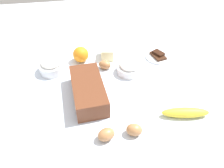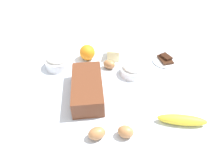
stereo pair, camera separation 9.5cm
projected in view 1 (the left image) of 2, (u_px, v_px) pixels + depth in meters
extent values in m
cube|color=silver|center=(112.00, 92.00, 0.98)|extent=(2.40, 2.40, 0.02)
cube|color=brown|center=(88.00, 90.00, 0.92)|extent=(0.29, 0.15, 0.08)
cube|color=black|center=(88.00, 89.00, 0.92)|extent=(0.27, 0.13, 0.07)
cylinder|color=white|center=(53.00, 68.00, 1.07)|extent=(0.13, 0.13, 0.05)
torus|color=white|center=(52.00, 64.00, 1.06)|extent=(0.13, 0.13, 0.01)
ellipsoid|color=white|center=(51.00, 62.00, 1.05)|extent=(0.10, 0.10, 0.04)
cylinder|color=white|center=(129.00, 69.00, 1.07)|extent=(0.12, 0.12, 0.04)
torus|color=white|center=(129.00, 67.00, 1.06)|extent=(0.12, 0.12, 0.01)
ellipsoid|color=white|center=(130.00, 65.00, 1.05)|extent=(0.10, 0.10, 0.03)
ellipsoid|color=yellow|center=(185.00, 113.00, 0.85)|extent=(0.08, 0.19, 0.04)
sphere|color=orange|center=(81.00, 54.00, 1.13)|extent=(0.08, 0.08, 0.08)
cube|color=#F4EDB2|center=(108.00, 53.00, 1.17)|extent=(0.10, 0.08, 0.06)
ellipsoid|color=#AA7245|center=(105.00, 65.00, 1.09)|extent=(0.07, 0.08, 0.05)
ellipsoid|color=#AB7346|center=(106.00, 134.00, 0.77)|extent=(0.06, 0.08, 0.05)
ellipsoid|color=#AD7446|center=(134.00, 130.00, 0.78)|extent=(0.06, 0.07, 0.05)
cylinder|color=white|center=(158.00, 57.00, 1.17)|extent=(0.13, 0.13, 0.01)
cube|color=#381E11|center=(158.00, 56.00, 1.17)|extent=(0.10, 0.07, 0.01)
cube|color=black|center=(159.00, 53.00, 1.17)|extent=(0.07, 0.06, 0.01)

